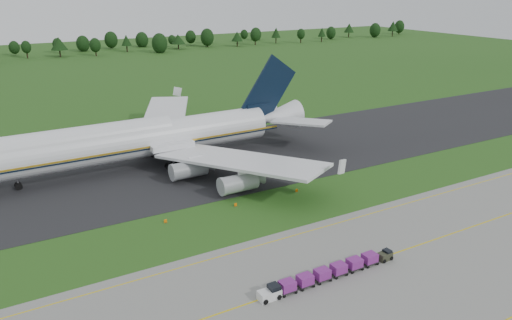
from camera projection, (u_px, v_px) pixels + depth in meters
ground at (250, 215)px, 86.00m from camera, size 600.00×600.00×0.00m
taxiway at (188, 166)px, 108.91m from camera, size 300.00×40.00×0.08m
apron_markings at (353, 294)px, 63.90m from camera, size 300.00×30.20×0.01m
tree_line at (44, 47)px, 263.11m from camera, size 529.70×23.32×11.94m
aircraft at (143, 139)px, 106.97m from camera, size 77.68×76.16×21.94m
baggage_train at (320, 275)px, 66.45m from camera, size 19.14×1.74×1.67m
utility_cart at (385, 256)px, 71.77m from camera, size 2.19×1.47×1.16m
edge_markers at (236, 205)px, 89.29m from camera, size 26.89×0.30×0.60m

